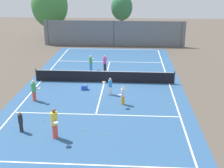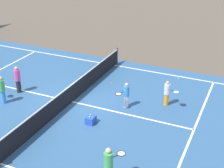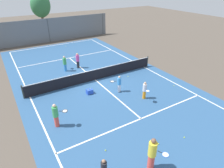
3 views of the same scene
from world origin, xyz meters
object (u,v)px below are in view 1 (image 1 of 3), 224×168
(tennis_ball_2, at_px, (106,80))
(tennis_ball_3, at_px, (82,130))
(ball_crate, at_px, (85,87))
(tennis_ball_6, at_px, (43,121))
(player_5, at_px, (54,123))
(player_6, at_px, (91,63))
(player_2, at_px, (34,90))
(player_4, at_px, (21,122))
(tennis_ball_0, at_px, (170,104))
(tennis_ball_1, at_px, (138,86))
(tennis_ball_5, at_px, (108,134))
(tennis_ball_4, at_px, (122,52))
(player_1, at_px, (123,95))
(player_3, at_px, (110,86))
(player_0, at_px, (105,63))

(tennis_ball_2, bearing_deg, tennis_ball_3, -94.55)
(ball_crate, relative_size, tennis_ball_6, 7.11)
(player_5, distance_m, player_6, 12.73)
(player_2, height_order, player_4, player_2)
(player_4, height_order, tennis_ball_0, player_4)
(player_4, bearing_deg, tennis_ball_1, 48.94)
(ball_crate, xyz_separation_m, tennis_ball_2, (1.56, 2.26, -0.15))
(player_4, bearing_deg, tennis_ball_6, 58.41)
(tennis_ball_3, relative_size, tennis_ball_5, 1.00)
(player_6, relative_size, tennis_ball_4, 22.89)
(player_1, distance_m, player_3, 2.11)
(player_0, relative_size, player_2, 0.98)
(tennis_ball_5, bearing_deg, ball_crate, 108.75)
(player_1, distance_m, tennis_ball_2, 5.30)
(tennis_ball_2, bearing_deg, player_4, -114.38)
(tennis_ball_6, bearing_deg, player_5, -57.14)
(tennis_ball_2, distance_m, tennis_ball_3, 9.04)
(tennis_ball_6, bearing_deg, player_3, 50.58)
(ball_crate, bearing_deg, tennis_ball_4, 78.52)
(ball_crate, xyz_separation_m, tennis_ball_3, (0.84, -6.74, -0.15))
(player_6, relative_size, tennis_ball_2, 22.89)
(ball_crate, xyz_separation_m, tennis_ball_6, (-1.81, -5.67, -0.15))
(tennis_ball_1, bearing_deg, player_2, -156.03)
(player_2, height_order, player_5, player_5)
(player_1, distance_m, tennis_ball_3, 4.66)
(player_3, relative_size, tennis_ball_5, 20.43)
(player_5, relative_size, player_6, 1.19)
(player_5, bearing_deg, tennis_ball_4, 81.36)
(player_3, relative_size, tennis_ball_3, 20.43)
(player_6, xyz_separation_m, tennis_ball_2, (1.70, -2.80, -0.75))
(player_4, bearing_deg, ball_crate, 69.30)
(player_3, xyz_separation_m, ball_crate, (-2.10, 0.92, -0.52))
(tennis_ball_2, bearing_deg, tennis_ball_0, -44.12)
(player_6, xyz_separation_m, tennis_ball_5, (2.56, -12.19, -0.75))
(player_5, relative_size, tennis_ball_4, 27.29)
(player_2, height_order, tennis_ball_6, player_2)
(player_0, distance_m, tennis_ball_1, 5.28)
(player_3, bearing_deg, tennis_ball_0, -20.18)
(player_1, distance_m, tennis_ball_5, 4.50)
(tennis_ball_1, xyz_separation_m, tennis_ball_2, (-2.73, 1.35, 0.00))
(player_1, distance_m, player_5, 6.14)
(ball_crate, bearing_deg, tennis_ball_6, -107.67)
(player_3, bearing_deg, player_2, -164.01)
(player_3, relative_size, player_4, 1.07)
(player_4, height_order, player_6, player_6)
(tennis_ball_3, relative_size, tennis_ball_4, 1.00)
(player_0, distance_m, tennis_ball_3, 11.90)
(ball_crate, height_order, tennis_ball_5, ball_crate)
(player_6, bearing_deg, tennis_ball_2, -58.77)
(player_4, bearing_deg, player_6, 78.18)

